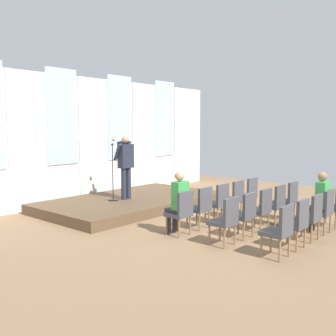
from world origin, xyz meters
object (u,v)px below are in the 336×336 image
at_px(speaker, 125,162).
at_px(chair_r1_c3, 275,202).
at_px(chair_r1_c4, 288,198).
at_px(chair_r2_c0, 280,228).
at_px(chair_r1_c1, 245,212).
at_px(audience_r2_c3, 320,199).
at_px(chair_r0_c4, 248,193).
at_px(chair_r0_c0, 181,210).
at_px(chair_r2_c2, 311,214).
at_px(chair_r2_c4, 335,204).
at_px(chair_r2_c1, 297,221).
at_px(mic_stand, 113,188).
at_px(chair_r0_c1, 201,205).
at_px(chair_r1_c2, 261,207).
at_px(audience_r0_c0, 178,200).
at_px(chair_r2_c3, 323,209).
at_px(chair_r0_c3, 234,197).
at_px(chair_r0_c2, 219,201).
at_px(chair_r1_c0, 226,218).

xyz_separation_m(speaker, chair_r1_c3, (0.94, -3.99, -0.75)).
xyz_separation_m(chair_r1_c4, chair_r2_c0, (-2.77, -1.09, 0.00)).
xyz_separation_m(chair_r1_c1, audience_r2_c3, (1.39, -1.01, 0.20)).
xyz_separation_m(chair_r0_c4, audience_r2_c3, (-0.69, -2.10, 0.20)).
height_order(speaker, chair_r0_c0, speaker).
xyz_separation_m(chair_r2_c2, chair_r2_c4, (1.39, 0.00, 0.00)).
bearing_deg(chair_r0_c4, chair_r2_c1, -133.69).
bearing_deg(chair_r0_c0, chair_r2_c2, -57.51).
xyz_separation_m(speaker, chair_r2_c2, (0.25, -5.08, -0.75)).
xyz_separation_m(mic_stand, chair_r0_c4, (2.01, -3.00, -0.06)).
distance_m(chair_r0_c1, chair_r1_c2, 1.29).
bearing_deg(chair_r0_c1, audience_r0_c0, 173.41).
relative_size(chair_r2_c3, audience_r2_c3, 0.71).
height_order(chair_r0_c3, chair_r2_c0, same).
relative_size(chair_r1_c1, chair_r2_c2, 1.00).
bearing_deg(chair_r1_c3, chair_r1_c2, 180.00).
xyz_separation_m(chair_r0_c1, chair_r0_c2, (0.69, 0.00, 0.00)).
bearing_deg(chair_r2_c1, chair_r0_c3, 57.51).
relative_size(chair_r1_c2, chair_r1_c3, 1.00).
xyz_separation_m(chair_r0_c2, chair_r2_c2, (0.00, -2.18, 0.00)).
height_order(chair_r1_c1, chair_r2_c2, same).
bearing_deg(chair_r0_c1, chair_r1_c1, -90.00).
distance_m(chair_r0_c0, chair_r1_c1, 1.29).
distance_m(chair_r0_c3, chair_r2_c2, 2.28).
xyz_separation_m(audience_r0_c0, chair_r0_c4, (2.77, -0.08, -0.21)).
distance_m(chair_r0_c3, chair_r1_c2, 1.29).
relative_size(chair_r0_c4, chair_r1_c0, 1.00).
height_order(speaker, chair_r0_c3, speaker).
distance_m(chair_r0_c2, chair_r2_c3, 2.28).
height_order(chair_r0_c3, chair_r2_c3, same).
distance_m(chair_r0_c1, chair_r2_c1, 2.18).
xyz_separation_m(chair_r1_c2, chair_r2_c2, (0.00, -1.09, 0.00)).
bearing_deg(chair_r2_c0, chair_r0_c2, 57.51).
xyz_separation_m(speaker, chair_r0_c0, (-1.14, -2.90, -0.75)).
bearing_deg(audience_r0_c0, chair_r1_c4, -22.85).
bearing_deg(chair_r0_c0, chair_r0_c3, 0.00).
relative_size(chair_r0_c1, chair_r0_c4, 1.00).
distance_m(mic_stand, chair_r1_c1, 4.09).
height_order(chair_r0_c0, chair_r2_c3, same).
distance_m(chair_r0_c0, chair_r1_c0, 1.09).
distance_m(chair_r1_c4, audience_r2_c3, 1.24).
bearing_deg(chair_r2_c1, mic_stand, 89.28).
distance_m(chair_r0_c1, chair_r2_c3, 2.58).
bearing_deg(chair_r2_c2, chair_r0_c0, 122.49).
distance_m(chair_r2_c2, audience_r2_c3, 0.73).
bearing_deg(chair_r1_c3, chair_r2_c4, -57.51).
height_order(mic_stand, chair_r1_c0, mic_stand).
distance_m(chair_r0_c1, audience_r2_c3, 2.52).
relative_size(speaker, chair_r1_c1, 1.87).
bearing_deg(chair_r2_c2, chair_r2_c0, 180.00).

